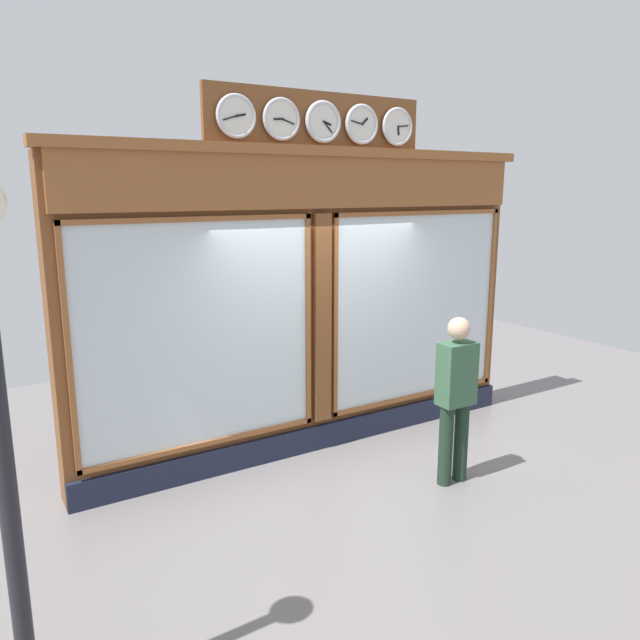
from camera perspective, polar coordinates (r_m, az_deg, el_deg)
name	(u,v)px	position (r m, az deg, el deg)	size (l,w,h in m)	color
ground_plane	(514,576)	(5.27, 17.57, -21.74)	(14.00, 14.00, 0.00)	slate
shop_facade	(314,299)	(6.74, -0.56, 1.92)	(5.54, 0.42, 3.85)	brown
pedestrian	(456,393)	(6.17, 12.50, -6.67)	(0.37, 0.23, 1.69)	#1C2F21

